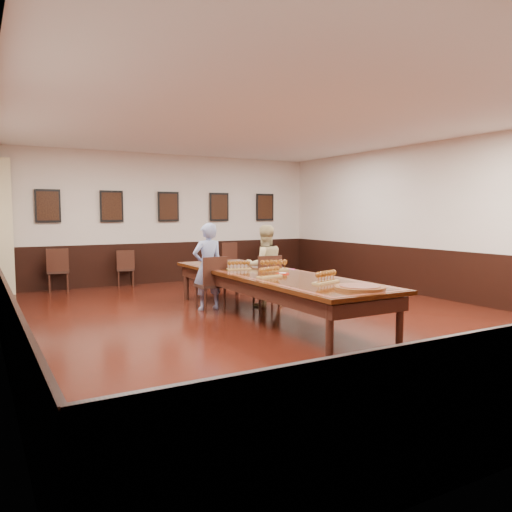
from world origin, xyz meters
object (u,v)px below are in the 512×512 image
person_woman (265,266)px  conference_table (271,282)px  spare_chair_c (225,261)px  chair_man (210,283)px  chair_woman (266,281)px  spare_chair_b (125,268)px  spare_chair_d (267,261)px  person_man (208,267)px  spare_chair_a (58,270)px  carved_platter (360,288)px

person_woman → conference_table: size_ratio=0.30×
person_woman → conference_table: 1.10m
spare_chair_c → chair_man: bearing=54.8°
chair_man → chair_woman: chair_man is taller
spare_chair_c → conference_table: bearing=67.5°
chair_woman → spare_chair_b: chair_woman is taller
spare_chair_d → chair_man: bearing=37.1°
chair_woman → spare_chair_d: size_ratio=1.13×
person_man → person_woman: 1.09m
conference_table → spare_chair_a: bearing=119.5°
spare_chair_b → chair_man: bearing=109.5°
spare_chair_d → spare_chair_a: bearing=-10.5°
spare_chair_a → person_woman: person_woman is taller
spare_chair_d → person_man: size_ratio=0.55×
spare_chair_a → person_man: person_man is taller
chair_man → person_woman: 1.11m
spare_chair_c → conference_table: size_ratio=0.20×
spare_chair_b → person_woman: 4.16m
spare_chair_b → person_man: 3.68m
spare_chair_a → spare_chair_d: (5.37, -0.05, -0.05)m
carved_platter → spare_chair_c: bearing=78.9°
spare_chair_d → conference_table: (-2.71, -4.65, 0.18)m
spare_chair_b → conference_table: 4.95m
person_man → conference_table: size_ratio=0.31×
spare_chair_a → spare_chair_c: (4.08, -0.06, 0.01)m
spare_chair_a → spare_chair_d: size_ratio=1.13×
chair_woman → spare_chair_d: chair_woman is taller
spare_chair_c → conference_table: 4.86m
chair_woman → person_woman: (0.02, 0.10, 0.27)m
chair_woman → spare_chair_b: size_ratio=1.12×
chair_man → spare_chair_c: 4.10m
conference_table → spare_chair_c: bearing=73.0°
spare_chair_c → spare_chair_d: size_ratio=1.14×
person_man → carved_platter: bearing=101.7°
person_woman → spare_chair_b: bearing=-55.5°
chair_man → carved_platter: size_ratio=1.30×
chair_man → spare_chair_c: bearing=-120.5°
chair_man → spare_chair_b: chair_man is taller
spare_chair_c → carved_platter: bearing=73.4°
conference_table → chair_man: bearing=119.6°
spare_chair_d → carved_platter: (-2.60, -6.72, 0.35)m
spare_chair_c → carved_platter: 6.84m
spare_chair_b → spare_chair_a: bearing=15.5°
spare_chair_a → person_woman: (3.12, -3.71, 0.27)m
spare_chair_b → person_man: size_ratio=0.55×
spare_chair_a → carved_platter: bearing=122.3°
person_man → conference_table: person_man is taller
spare_chair_b → conference_table: spare_chair_b is taller
spare_chair_d → carved_platter: spare_chair_d is taller
person_man → spare_chair_d: bearing=-134.6°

